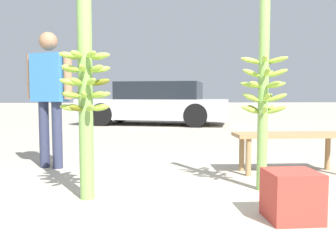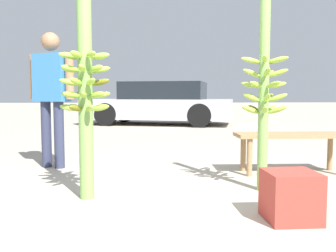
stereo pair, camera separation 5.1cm
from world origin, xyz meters
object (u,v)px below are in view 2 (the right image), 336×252
at_px(vendor_person, 51,88).
at_px(parked_car, 160,104).
at_px(banana_stalk_left, 85,93).
at_px(banana_stalk_center, 264,92).
at_px(produce_crate, 291,196).
at_px(market_bench, 292,140).

distance_m(vendor_person, parked_car, 6.75).
bearing_deg(banana_stalk_left, banana_stalk_center, 5.44).
height_order(banana_stalk_left, banana_stalk_center, banana_stalk_center).
height_order(banana_stalk_left, parked_car, banana_stalk_left).
relative_size(parked_car, produce_crate, 13.39).
bearing_deg(banana_stalk_left, parked_car, 82.48).
relative_size(banana_stalk_left, market_bench, 1.34).
distance_m(banana_stalk_left, market_bench, 2.36).
distance_m(banana_stalk_center, produce_crate, 1.10).
xyz_separation_m(vendor_person, parked_car, (1.65, 6.54, -0.34)).
distance_m(vendor_person, produce_crate, 3.05).
relative_size(market_bench, produce_crate, 3.62).
xyz_separation_m(vendor_person, produce_crate, (2.09, -2.08, -0.78)).
bearing_deg(produce_crate, banana_stalk_left, 155.54).
bearing_deg(parked_car, banana_stalk_center, -160.03).
xyz_separation_m(banana_stalk_center, vendor_person, (-2.16, 1.26, 0.06)).
relative_size(banana_stalk_center, produce_crate, 4.97).
bearing_deg(market_bench, parked_car, 100.50).
relative_size(banana_stalk_left, parked_car, 0.36).
relative_size(market_bench, parked_car, 0.27).
bearing_deg(produce_crate, vendor_person, 135.07).
relative_size(banana_stalk_center, vendor_person, 1.07).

